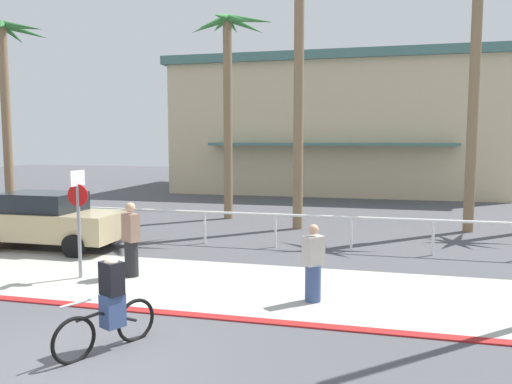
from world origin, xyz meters
name	(u,v)px	position (x,y,z in m)	size (l,w,h in m)	color
ground_plane	(252,236)	(0.00, 10.00, 0.00)	(80.00, 80.00, 0.00)	#4C4C51
sidewalk_strip	(188,283)	(0.00, 4.20, 0.01)	(44.00, 4.00, 0.02)	#ADAAA0
curb_paint	(150,311)	(0.00, 2.20, 0.01)	(44.00, 0.24, 0.03)	maroon
building_backdrop	(338,127)	(1.35, 27.59, 4.09)	(19.83, 12.60, 8.15)	beige
rail_fence	(240,219)	(0.00, 8.50, 0.84)	(20.56, 0.08, 1.04)	white
stop_sign_bike_lane	(78,208)	(-2.62, 3.96, 1.68)	(0.52, 0.56, 2.56)	gray
palm_tree_1	(5,73)	(-10.61, 11.33, 5.94)	(3.58, 3.14, 7.99)	#846B4C
palm_tree_2	(229,67)	(-1.85, 13.52, 6.19)	(3.50, 3.10, 8.27)	#846B4C
palm_tree_3	(300,34)	(1.31, 11.84, 6.99)	(3.00, 3.20, 10.06)	#846B4C
palm_tree_4	(475,31)	(7.23, 12.71, 6.98)	(3.29, 3.22, 9.69)	#846B4C
car_tan_1	(48,220)	(-5.46, 6.66, 0.87)	(4.40, 2.02, 1.69)	tan
cyclist_black_0	(110,306)	(0.17, 0.48, 0.69)	(0.87, 1.65, 1.50)	black
pedestrian_0	(131,242)	(-1.50, 4.36, 0.84)	(0.48, 0.44, 1.80)	#232326
pedestrian_1	(313,267)	(2.94, 3.55, 0.73)	(0.46, 0.47, 1.59)	#384C7A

